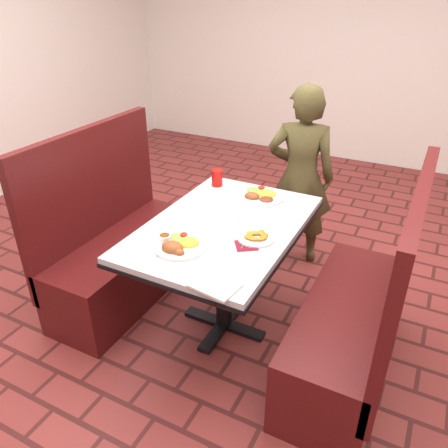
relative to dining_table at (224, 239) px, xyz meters
The scene contains 14 objects.
dining_table is the anchor object (origin of this frame).
booth_bench_left 0.86m from the dining_table, behind, with size 0.47×1.20×1.17m.
booth_bench_right 0.86m from the dining_table, ahead, with size 0.47×1.20×1.17m.
diner_person 1.02m from the dining_table, 83.15° to the left, with size 0.50×0.33×1.37m, color brown.
near_dinner_plate 0.37m from the dining_table, 105.30° to the right, with size 0.27×0.27×0.08m.
far_dinner_plate 0.44m from the dining_table, 83.65° to the left, with size 0.30×0.30×0.08m.
plantain_plate 0.26m from the dining_table, 17.75° to the right, with size 0.20×0.20×0.03m.
maroon_napkin 0.28m from the dining_table, 36.75° to the right, with size 0.11×0.11×0.00m, color maroon.
spoon_utensil 0.26m from the dining_table, 35.75° to the right, with size 0.01×0.13×0.00m, color #B9B8BD.
red_tumbler 0.57m from the dining_table, 121.90° to the left, with size 0.07×0.07×0.11m, color red.
paper_napkin 0.60m from the dining_table, 66.79° to the right, with size 0.21×0.16×0.01m, color white.
knife_utensil 0.33m from the dining_table, 94.42° to the right, with size 0.01×0.18×0.00m, color silver.
fork_utensil 0.42m from the dining_table, 105.35° to the right, with size 0.01×0.16×0.00m, color silver.
lettuce_shreds 0.12m from the dining_table, 56.31° to the left, with size 0.28×0.32×0.00m, color #80BE4C, non-canonical shape.
Camera 1 is at (0.99, -1.93, 1.93)m, focal length 35.00 mm.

